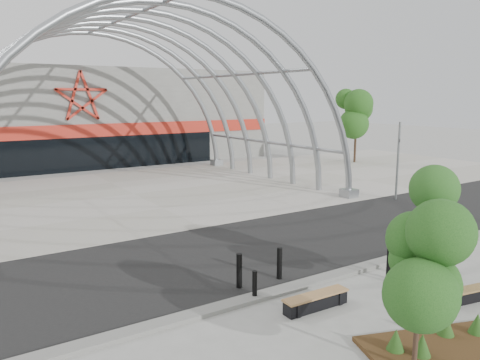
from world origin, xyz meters
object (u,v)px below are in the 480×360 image
street_tree_0 (421,265)px  street_tree_1 (439,212)px  signal_pole (398,160)px  bollard_2 (279,263)px  bench_1 (469,295)px  bench_0 (316,301)px

street_tree_0 → street_tree_1: street_tree_1 is taller
signal_pole → bollard_2: 13.88m
street_tree_1 → bench_1: (0.34, -0.88, -2.28)m
street_tree_1 → bench_0: bearing=162.9°
street_tree_1 → bench_0: street_tree_1 is taller
street_tree_0 → signal_pole: bearing=40.1°
signal_pole → bench_1: signal_pole is taller
bench_1 → bollard_2: 5.46m
bench_0 → bollard_2: size_ratio=1.95×
street_tree_0 → street_tree_1: (3.91, 2.27, 0.08)m
signal_pole → bench_0: 15.33m
street_tree_0 → bollard_2: (0.77, 5.57, -1.86)m
signal_pole → street_tree_0: bearing=-139.9°
signal_pole → bench_1: size_ratio=2.34×
bench_0 → bench_1: (3.93, -1.99, -0.02)m
street_tree_1 → bench_0: 4.38m
street_tree_1 → bollard_2: size_ratio=3.31×
signal_pole → bench_0: bearing=-148.9°
street_tree_0 → street_tree_1: bearing=30.1°
bench_0 → bench_1: size_ratio=1.09×
signal_pole → street_tree_1: bearing=-136.5°
bollard_2 → signal_pole: bearing=24.2°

